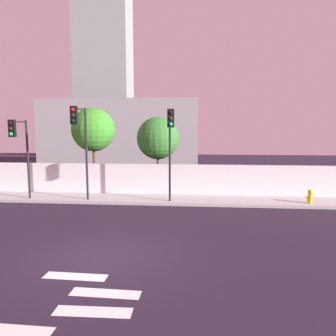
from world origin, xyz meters
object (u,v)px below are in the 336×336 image
at_px(traffic_light_left, 19,142).
at_px(traffic_light_center, 170,136).
at_px(fire_hydrant, 310,196).
at_px(roadside_tree_midleft, 158,138).
at_px(roadside_tree_leftmost, 93,130).
at_px(traffic_light_right, 80,133).

relative_size(traffic_light_left, traffic_light_center, 0.90).
bearing_deg(fire_hydrant, roadside_tree_midleft, 159.95).
xyz_separation_m(traffic_light_left, fire_hydrant, (15.54, 0.81, -2.83)).
height_order(traffic_light_left, fire_hydrant, traffic_light_left).
distance_m(traffic_light_center, roadside_tree_midleft, 4.17).
distance_m(traffic_light_center, fire_hydrant, 8.09).
bearing_deg(fire_hydrant, roadside_tree_leftmost, 166.27).
bearing_deg(traffic_light_center, fire_hydrant, 6.98).
distance_m(traffic_light_left, traffic_light_right, 3.47).
relative_size(traffic_light_center, fire_hydrant, 6.55).
height_order(roadside_tree_leftmost, roadside_tree_midleft, roadside_tree_leftmost).
bearing_deg(roadside_tree_midleft, roadside_tree_leftmost, 180.00).
relative_size(traffic_light_right, roadside_tree_midleft, 1.05).
xyz_separation_m(traffic_light_left, roadside_tree_leftmost, (2.84, 3.92, 0.61)).
xyz_separation_m(traffic_light_center, roadside_tree_leftmost, (-5.32, 4.01, 0.26)).
bearing_deg(traffic_light_right, traffic_light_center, 0.65).
xyz_separation_m(traffic_light_right, fire_hydrant, (12.11, 0.96, -3.29)).
relative_size(fire_hydrant, roadside_tree_midleft, 0.16).
relative_size(traffic_light_left, traffic_light_right, 0.87).
bearing_deg(traffic_light_center, roadside_tree_leftmost, 143.02).
bearing_deg(traffic_light_left, roadside_tree_leftmost, 54.11).
distance_m(traffic_light_left, traffic_light_center, 8.17).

